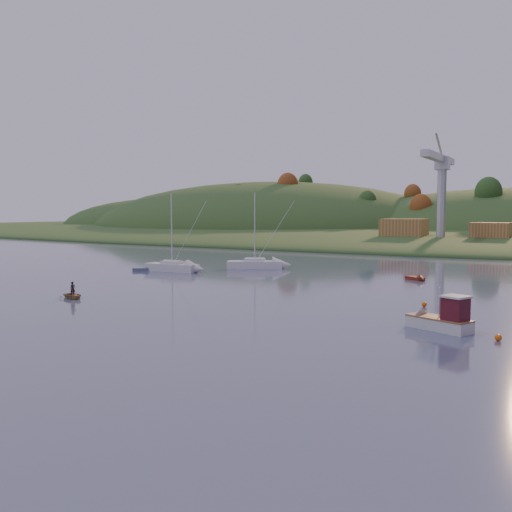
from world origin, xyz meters
The scene contains 21 objects.
ground centered at (0.00, 0.00, 0.00)m, with size 500.00×500.00×0.00m, color #3A3F5F.
far_shore centered at (0.00, 230.00, 0.00)m, with size 620.00×220.00×1.50m, color #2A4E1F.
shore_slope centered at (0.00, 165.00, 0.00)m, with size 640.00×150.00×7.00m, color #2A4E1F.
hill_left_far centered at (-160.00, 215.00, 0.00)m, with size 120.00×100.00×32.00m, color #2A4E1F.
hill_left centered at (-90.00, 200.00, 0.00)m, with size 170.00×140.00×44.00m, color #2A4E1F.
hillside_trees centered at (0.00, 185.00, 0.00)m, with size 280.00×50.00×32.00m, color #194217, non-canonical shape.
wharf centered at (5.00, 122.00, 1.20)m, with size 42.00×16.00×2.40m, color slate.
shed_west centered at (-8.00, 123.00, 4.80)m, with size 11.00×8.00×4.80m, color brown.
shed_east centered at (13.00, 124.00, 4.40)m, with size 9.00×7.00×4.00m, color brown.
dock_crane centered at (2.00, 118.39, 17.17)m, with size 3.20×28.00×20.30m.
fishing_boat centered at (23.28, 20.18, 0.84)m, with size 6.21×4.03×3.80m.
sailboat_near centered at (-12.72, 53.82, 0.78)m, with size 8.98×6.48×12.18m.
sailboat_far centered at (-21.47, 43.63, 0.77)m, with size 8.74×3.07×11.94m.
canoe centered at (-13.49, 16.91, 0.31)m, with size 2.14×2.99×0.62m, color olive.
paddler centered at (-13.49, 16.91, 0.77)m, with size 0.56×0.37×1.54m, color black.
red_tender centered at (14.12, 51.06, 0.22)m, with size 3.24×2.65×1.08m.
grey_dinghy centered at (-25.67, 42.18, 0.23)m, with size 3.04×2.74×1.12m.
buoy_0 centered at (28.16, 18.22, 0.25)m, with size 0.50×0.50×0.50m, color #E95B0C.
buoy_1 centered at (20.02, 30.24, 0.25)m, with size 0.50×0.50×0.50m, color #E95B0C.
buoy_2 centered at (-26.87, 44.11, 0.25)m, with size 0.50×0.50×0.50m, color #E95B0C.
buoy_3 centered at (-18.70, 66.55, 0.25)m, with size 0.50×0.50×0.50m, color #E95B0C.
Camera 1 is at (33.32, -25.02, 9.26)m, focal length 40.00 mm.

